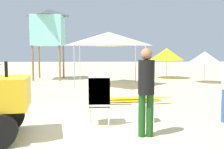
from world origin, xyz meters
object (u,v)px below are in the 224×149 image
Objects in this scene: lifeguard_tower at (48,27)px; beach_umbrella_left at (205,57)px; beach_umbrella_far at (167,54)px; popup_canopy at (109,39)px; cooler_box at (143,113)px; stacked_plastic_chairs at (99,95)px; lifeguard_near_left at (146,86)px; surfboard_pile at (135,100)px.

beach_umbrella_left is (8.88, -2.20, -1.78)m from lifeguard_tower.
lifeguard_tower is at bearing -177.01° from beach_umbrella_far.
popup_canopy reaches higher than beach_umbrella_far.
cooler_box is at bearing -107.88° from beach_umbrella_far.
cooler_box is at bearing -66.94° from lifeguard_tower.
lifeguard_tower is 9.32m from beach_umbrella_left.
cooler_box is (-3.29, -10.20, -1.35)m from beach_umbrella_far.
lifeguard_tower is at bearing 140.37° from popup_canopy.
popup_canopy is at bearing 94.80° from cooler_box.
stacked_plastic_chairs is 0.55× the size of beach_umbrella_far.
popup_canopy reaches higher than lifeguard_near_left.
stacked_plastic_chairs is 0.48× the size of surfboard_pile.
beach_umbrella_far is (3.86, 3.37, -0.80)m from popup_canopy.
beach_umbrella_left is (4.83, 8.72, 0.41)m from lifeguard_near_left.
beach_umbrella_far reaches higher than lifeguard_near_left.
lifeguard_near_left is at bearing -69.64° from lifeguard_tower.
stacked_plastic_chairs is at bearing -72.77° from lifeguard_tower.
beach_umbrella_left is at bearing 8.46° from popup_canopy.
stacked_plastic_chairs is at bearing 138.30° from lifeguard_near_left.
beach_umbrella_far is at bearing 72.12° from cooler_box.
popup_canopy is at bearing -138.86° from beach_umbrella_far.
lifeguard_near_left is 9.97m from beach_umbrella_left.
stacked_plastic_chairs is 2.37× the size of cooler_box.
beach_umbrella_far reaches higher than beach_umbrella_left.
lifeguard_near_left is 0.41× the size of lifeguard_tower.
lifeguard_tower is (-4.26, 7.77, 3.08)m from surfboard_pile.
lifeguard_near_left is at bearing -41.70° from stacked_plastic_chairs.
beach_umbrella_left is 9.03m from cooler_box.
beach_umbrella_far is 10.80m from cooler_box.
beach_umbrella_left is at bearing 50.32° from surfboard_pile.
lifeguard_near_left is 1.37m from cooler_box.
surfboard_pile is 1.15× the size of beach_umbrella_far.
lifeguard_near_left is at bearing -93.84° from surfboard_pile.
beach_umbrella_left reaches higher than cooler_box.
stacked_plastic_chairs is at bearing -126.09° from beach_umbrella_left.
popup_canopy is 6.38× the size of cooler_box.
lifeguard_tower reaches higher than popup_canopy.
stacked_plastic_chairs is 0.28× the size of lifeguard_tower.
beach_umbrella_far is 4.34× the size of cooler_box.
stacked_plastic_chairs is at bearing -93.81° from popup_canopy.
stacked_plastic_chairs reaches higher than cooler_box.
surfboard_pile is 7.35m from beach_umbrella_left.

